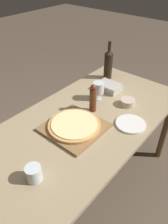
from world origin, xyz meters
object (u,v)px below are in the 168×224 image
object	(u,v)px
wine_bottle	(108,64)
small_bowl	(128,102)
wine_glass	(98,88)
pizza	(74,125)
pepper_mill	(93,99)

from	to	relation	value
wine_bottle	small_bowl	xyz separation A→B (m)	(0.38, -0.27, -0.12)
wine_glass	pizza	bearing A→B (deg)	-76.08
pizza	pepper_mill	xyz separation A→B (m)	(-0.03, 0.24, 0.07)
pepper_mill	wine_glass	size ratio (longest dim) A/B	1.50
pizza	wine_bottle	size ratio (longest dim) A/B	1.03
small_bowl	pizza	bearing A→B (deg)	-105.32
wine_bottle	wine_glass	size ratio (longest dim) A/B	2.33
pizza	small_bowl	world-z (taller)	small_bowl
wine_bottle	pepper_mill	distance (m)	0.55
wine_glass	small_bowl	distance (m)	0.25
pizza	small_bowl	bearing A→B (deg)	74.68
wine_bottle	pizza	bearing A→B (deg)	-71.45
wine_bottle	wine_glass	world-z (taller)	wine_bottle
pepper_mill	wine_bottle	bearing A→B (deg)	113.46
pizza	small_bowl	size ratio (longest dim) A/B	3.12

